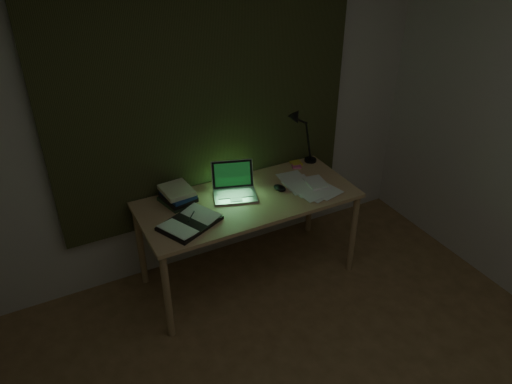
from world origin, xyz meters
The scene contains 11 objects.
wall_back centered at (0.00, 2.00, 1.25)m, with size 3.50×0.00×2.50m, color beige.
curtain centered at (0.00, 1.96, 1.45)m, with size 2.20×0.06×2.00m, color #2E3118.
desk centered at (0.12, 1.58, 0.35)m, with size 1.54×0.68×0.70m, color tan, non-canonical shape.
laptop centered at (0.05, 1.64, 0.81)m, with size 0.30×0.34×0.22m, color silver, non-canonical shape.
open_textbook centered at (-0.36, 1.47, 0.72)m, with size 0.37×0.26×0.03m, color white, non-canonical shape.
book_stack centered at (-0.34, 1.75, 0.77)m, with size 0.19×0.23×0.12m, color white, non-canonical shape.
loose_papers centered at (0.61, 1.54, 0.71)m, with size 0.30×0.32×0.02m, color white, non-canonical shape.
mouse centered at (0.37, 1.57, 0.72)m, with size 0.06×0.10×0.04m, color black.
sticky_yellow centered at (0.69, 1.86, 0.71)m, with size 0.08×0.08×0.02m, color gold.
sticky_pink centered at (0.67, 1.82, 0.71)m, with size 0.07×0.07×0.01m, color #E55994.
desk_lamp centered at (0.82, 1.85, 0.96)m, with size 0.34×0.27×0.51m, color black, non-canonical shape.
Camera 1 is at (-1.21, -1.09, 2.57)m, focal length 35.00 mm.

